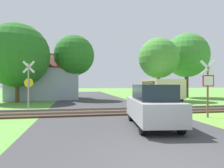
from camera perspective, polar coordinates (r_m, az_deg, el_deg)
ground_plane at (r=5.05m, az=14.50°, el=-20.92°), size 160.00×160.00×0.00m
road_asphalt at (r=6.83m, az=7.08°, el=-15.29°), size 7.70×80.00×0.01m
rail_track at (r=12.61m, az=-1.41°, el=-7.95°), size 60.00×2.60×0.22m
stop_sign_near at (r=11.84m, az=25.73°, el=-0.10°), size 0.86×0.22×3.09m
crossing_sign_far at (r=15.08m, az=-22.75°, el=0.58°), size 0.86×0.23×3.43m
house at (r=25.02m, az=-19.08°, el=0.49°), size 8.62×6.84×5.46m
tree_center at (r=23.39m, az=-10.74°, el=8.04°), size 4.59×4.59×7.37m
tree_left at (r=21.92m, az=-25.43°, el=7.44°), size 6.29×6.29×7.78m
tree_right at (r=22.67m, az=13.18°, el=7.21°), size 4.42×4.42×6.87m
tree_far at (r=28.31m, az=20.55°, el=7.66°), size 5.77×5.77×8.47m
mail_truck at (r=19.38m, az=14.34°, el=-1.65°), size 5.23×3.70×2.24m
parked_car at (r=8.63m, az=11.44°, el=-6.04°), size 2.14×4.18×1.78m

